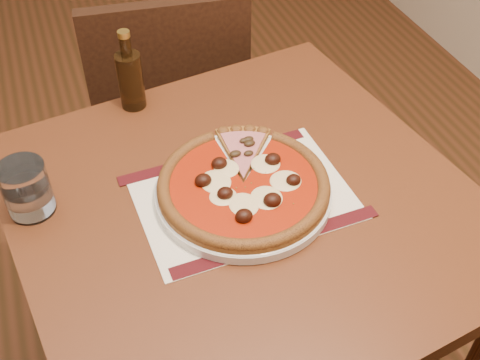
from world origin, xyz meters
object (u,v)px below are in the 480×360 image
object	(u,v)px
chair_far	(170,107)
plate	(243,192)
bottle	(130,78)
table	(244,236)
water_glass	(26,189)
pizza	(244,185)

from	to	relation	value
chair_far	plate	world-z (taller)	chair_far
plate	bottle	xyz separation A→B (m)	(-0.12, 0.34, 0.06)
table	bottle	world-z (taller)	bottle
water_glass	bottle	bearing A→B (deg)	45.24
table	plate	bearing A→B (deg)	75.15
plate	water_glass	distance (m)	0.38
table	bottle	distance (m)	0.41
chair_far	table	bearing A→B (deg)	95.33
chair_far	plate	distance (m)	0.69
chair_far	bottle	distance (m)	0.46
chair_far	water_glass	size ratio (longest dim) A/B	8.68
pizza	bottle	distance (m)	0.36
table	bottle	bearing A→B (deg)	109.51
pizza	bottle	xyz separation A→B (m)	(-0.12, 0.34, 0.04)
pizza	plate	bearing A→B (deg)	70.06
plate	pizza	bearing A→B (deg)	-109.94
water_glass	bottle	world-z (taller)	bottle
plate	pizza	distance (m)	0.02
water_glass	bottle	distance (m)	0.34
chair_far	plate	size ratio (longest dim) A/B	2.72
table	chair_far	xyz separation A→B (m)	(0.02, 0.65, -0.15)
plate	bottle	bearing A→B (deg)	110.09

